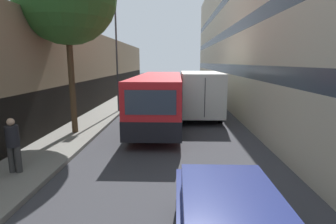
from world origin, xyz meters
The scene contains 8 objects.
ground_plane centered at (0.00, 15.00, 0.00)m, with size 150.00×150.00×0.00m, color #38383D.
sidewalk_left centered at (-4.69, 15.00, 0.08)m, with size 2.29×60.00×0.15m.
building_left_shopfront centered at (-6.93, 15.00, 2.61)m, with size 2.40×60.00×5.74m.
building_right_apartment centered at (5.30, 15.00, 6.05)m, with size 2.40×60.00×12.14m.
bus centered at (-0.70, 16.22, 1.50)m, with size 2.44×10.47×2.80m.
box_truck centered at (1.82, 18.77, 1.57)m, with size 2.40×7.50×2.91m.
pedestrian centered at (-4.71, 8.75, 1.08)m, with size 0.40×0.38×1.72m.
street_lamp centered at (-3.79, 19.31, 5.53)m, with size 0.36×0.80×7.94m.
Camera 1 is at (0.29, 1.21, 3.54)m, focal length 28.00 mm.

